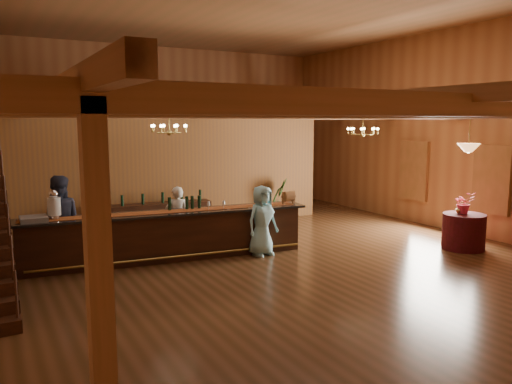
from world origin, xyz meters
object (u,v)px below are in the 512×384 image
backbar_shelf (153,220)px  floor_plant (278,200)px  round_table (464,232)px  chandelier_right (363,131)px  tasting_bar (168,235)px  raffle_drum (288,197)px  chandelier_left (169,128)px  pendant_lamp (469,148)px  bartender (177,218)px  staff_second (59,220)px  beverage_dispenser (54,205)px  guest (262,221)px

backbar_shelf → floor_plant: floor_plant is taller
round_table → chandelier_right: size_ratio=1.22×
tasting_bar → raffle_drum: raffle_drum is taller
tasting_bar → chandelier_left: bearing=62.9°
pendant_lamp → bartender: size_ratio=0.60×
chandelier_right → staff_second: chandelier_right is taller
tasting_bar → staff_second: bearing=166.2°
raffle_drum → backbar_shelf: size_ratio=0.11×
backbar_shelf → floor_plant: 3.88m
beverage_dispenser → pendant_lamp: (8.68, -2.83, 1.06)m
staff_second → guest: staff_second is taller
backbar_shelf → pendant_lamp: bearing=-34.3°
chandelier_left → staff_second: bearing=167.7°
round_table → pendant_lamp: pendant_lamp is taller
raffle_drum → staff_second: 5.13m
beverage_dispenser → pendant_lamp: bearing=-18.0°
raffle_drum → round_table: bearing=-31.1°
pendant_lamp → guest: bearing=157.7°
pendant_lamp → bartender: pendant_lamp is taller
chandelier_right → round_table: bearing=-66.1°
round_table → chandelier_left: 7.26m
bartender → staff_second: size_ratio=0.80×
round_table → floor_plant: bearing=113.4°
bartender → guest: guest is taller
round_table → chandelier_right: chandelier_right is taller
pendant_lamp → guest: size_ratio=0.57×
backbar_shelf → bartender: (0.07, -1.66, 0.32)m
backbar_shelf → bartender: size_ratio=2.04×
backbar_shelf → chandelier_left: (-0.23, -2.10, 2.42)m
round_table → bartender: bearing=151.4°
pendant_lamp → staff_second: pendant_lamp is taller
backbar_shelf → pendant_lamp: size_ratio=3.42×
pendant_lamp → guest: pendant_lamp is taller
chandelier_right → guest: 3.95m
bartender → tasting_bar: bearing=74.4°
beverage_dispenser → floor_plant: size_ratio=0.46×
chandelier_left → guest: 2.89m
chandelier_left → staff_second: chandelier_left is taller
floor_plant → chandelier_right: bearing=-67.0°
tasting_bar → floor_plant: bearing=36.1°
beverage_dispenser → floor_plant: (6.53, 2.12, -0.69)m
staff_second → guest: 4.35m
staff_second → guest: bearing=169.7°
raffle_drum → chandelier_left: bearing=166.2°
pendant_lamp → chandelier_right: bearing=113.9°
guest → floor_plant: 3.88m
tasting_bar → guest: bearing=-12.7°
beverage_dispenser → backbar_shelf: (2.66, 2.07, -0.91)m
pendant_lamp → chandelier_left: bearing=155.9°
floor_plant → backbar_shelf: bearing=-179.3°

